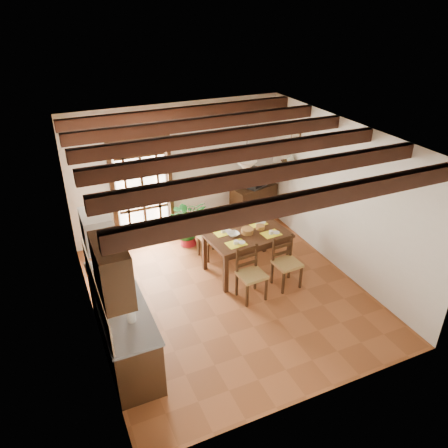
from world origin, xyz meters
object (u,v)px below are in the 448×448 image
pendant_lamp (246,165)px  potted_plant (187,220)px  chair_far_right (243,235)px  crt_tv (254,178)px  chair_near_left (251,283)px  sideboard (253,204)px  dining_table (247,238)px  chair_near_right (286,271)px  kitchen_counter (122,323)px  chair_far_left (211,244)px

pendant_lamp → potted_plant: bearing=118.5°
chair_far_right → crt_tv: bearing=-145.9°
chair_near_left → sideboard: chair_near_left is taller
chair_near_left → crt_tv: 2.94m
sideboard → crt_tv: crt_tv is taller
dining_table → potted_plant: size_ratio=0.70×
chair_near_left → chair_near_right: size_ratio=1.01×
kitchen_counter → pendant_lamp: bearing=25.1°
chair_near_left → crt_tv: (1.34, 2.50, 0.76)m
dining_table → pendant_lamp: (-0.00, 0.10, 1.38)m
dining_table → pendant_lamp: 1.39m
chair_near_right → pendant_lamp: 2.01m
dining_table → sideboard: size_ratio=1.50×
crt_tv → potted_plant: (-1.72, -0.37, -0.49)m
chair_far_right → pendant_lamp: pendant_lamp is taller
sideboard → potted_plant: size_ratio=0.46×
chair_far_left → chair_far_right: bearing=172.2°
chair_near_left → chair_near_right: 0.73m
chair_near_left → chair_far_left: chair_near_left is taller
sideboard → chair_near_right: bearing=-117.4°
chair_near_left → crt_tv: bearing=57.8°
kitchen_counter → potted_plant: size_ratio=1.02×
chair_near_right → chair_near_left: bearing=-178.7°
chair_near_left → chair_far_left: size_ratio=1.08×
kitchen_counter → chair_near_right: bearing=7.3°
kitchen_counter → potted_plant: 3.09m
chair_near_right → chair_far_right: (-0.12, 1.50, -0.01)m
kitchen_counter → pendant_lamp: 3.25m
chair_near_right → pendant_lamp: pendant_lamp is taller
chair_near_left → chair_far_left: (-0.12, 1.50, -0.02)m
potted_plant → crt_tv: bearing=12.1°
kitchen_counter → sideboard: (3.60, 2.83, -0.04)m
kitchen_counter → sideboard: bearing=38.1°
chair_near_left → sideboard: 2.84m
crt_tv → chair_near_right: bearing=-126.8°
chair_far_right → pendant_lamp: 1.94m
crt_tv → potted_plant: 1.82m
chair_near_left → chair_far_left: 1.50m
chair_far_left → kitchen_counter: bearing=28.0°
sideboard → kitchen_counter: bearing=-155.2°
sideboard → chair_far_right: bearing=-141.0°
dining_table → chair_near_right: size_ratio=1.64×
dining_table → pendant_lamp: pendant_lamp is taller
crt_tv → chair_far_right: bearing=-150.6°
kitchen_counter → sideboard: kitchen_counter is taller
chair_far_right → potted_plant: 1.18m
chair_far_left → sideboard: size_ratio=0.85×
potted_plant → sideboard: bearing=12.3°
chair_near_left → potted_plant: potted_plant is taller
potted_plant → pendant_lamp: (0.68, -1.25, 1.51)m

